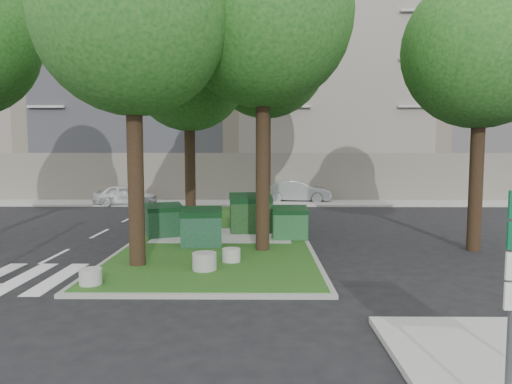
{
  "coord_description": "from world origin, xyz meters",
  "views": [
    {
      "loc": [
        1.92,
        -9.97,
        3.25
      ],
      "look_at": [
        1.79,
        4.29,
        2.0
      ],
      "focal_mm": 32.0,
      "sensor_mm": 36.0,
      "label": 1
    }
  ],
  "objects_px": {
    "tree_median_far": "(268,44)",
    "dumpster_c": "(251,213)",
    "tree_median_mid": "(191,61)",
    "tree_street_right": "(484,35)",
    "bollard_mid": "(204,261)",
    "litter_bin": "(263,221)",
    "dumpster_d": "(290,223)",
    "car_white": "(126,195)",
    "car_silver": "(297,191)",
    "dumpster_b": "(201,227)",
    "dumpster_a": "(164,221)",
    "bollard_left": "(91,277)",
    "bollard_right": "(231,255)"
  },
  "relations": [
    {
      "from": "tree_median_far",
      "to": "dumpster_c",
      "type": "bearing_deg",
      "value": -99.83
    },
    {
      "from": "tree_median_mid",
      "to": "tree_street_right",
      "type": "xyz_separation_m",
      "value": [
        10.0,
        -4.0,
        0.0
      ]
    },
    {
      "from": "bollard_mid",
      "to": "litter_bin",
      "type": "bearing_deg",
      "value": 75.45
    },
    {
      "from": "dumpster_d",
      "to": "car_white",
      "type": "height_order",
      "value": "dumpster_d"
    },
    {
      "from": "car_silver",
      "to": "tree_median_mid",
      "type": "bearing_deg",
      "value": 158.32
    },
    {
      "from": "bollard_mid",
      "to": "dumpster_b",
      "type": "bearing_deg",
      "value": 98.84
    },
    {
      "from": "dumpster_c",
      "to": "car_white",
      "type": "xyz_separation_m",
      "value": [
        -7.8,
        9.8,
        -0.21
      ]
    },
    {
      "from": "tree_median_far",
      "to": "dumpster_a",
      "type": "bearing_deg",
      "value": -126.89
    },
    {
      "from": "litter_bin",
      "to": "bollard_left",
      "type": "bearing_deg",
      "value": -118.65
    },
    {
      "from": "dumpster_b",
      "to": "car_white",
      "type": "bearing_deg",
      "value": 110.23
    },
    {
      "from": "bollard_right",
      "to": "car_silver",
      "type": "height_order",
      "value": "car_silver"
    },
    {
      "from": "car_white",
      "to": "car_silver",
      "type": "xyz_separation_m",
      "value": [
        10.57,
        1.93,
        0.08
      ]
    },
    {
      "from": "bollard_mid",
      "to": "car_silver",
      "type": "bearing_deg",
      "value": 77.52
    },
    {
      "from": "litter_bin",
      "to": "tree_median_mid",
      "type": "bearing_deg",
      "value": 163.36
    },
    {
      "from": "bollard_right",
      "to": "car_white",
      "type": "height_order",
      "value": "car_white"
    },
    {
      "from": "tree_median_far",
      "to": "tree_street_right",
      "type": "distance_m",
      "value": 9.85
    },
    {
      "from": "bollard_left",
      "to": "bollard_mid",
      "type": "relative_size",
      "value": 0.82
    },
    {
      "from": "tree_median_far",
      "to": "dumpster_a",
      "type": "xyz_separation_m",
      "value": [
        -3.94,
        -5.26,
        -7.61
      ]
    },
    {
      "from": "bollard_right",
      "to": "car_silver",
      "type": "distance_m",
      "value": 16.93
    },
    {
      "from": "tree_median_mid",
      "to": "tree_median_far",
      "type": "distance_m",
      "value": 4.59
    },
    {
      "from": "dumpster_b",
      "to": "dumpster_a",
      "type": "bearing_deg",
      "value": 127.4
    },
    {
      "from": "tree_street_right",
      "to": "bollard_right",
      "type": "height_order",
      "value": "tree_street_right"
    },
    {
      "from": "bollard_left",
      "to": "car_silver",
      "type": "relative_size",
      "value": 0.12
    },
    {
      "from": "dumpster_c",
      "to": "car_silver",
      "type": "xyz_separation_m",
      "value": [
        2.78,
        11.74,
        -0.13
      ]
    },
    {
      "from": "dumpster_a",
      "to": "bollard_mid",
      "type": "xyz_separation_m",
      "value": [
        2.09,
        -4.85,
        -0.36
      ]
    },
    {
      "from": "tree_street_right",
      "to": "bollard_right",
      "type": "xyz_separation_m",
      "value": [
        -8.0,
        -2.17,
        -6.68
      ]
    },
    {
      "from": "bollard_mid",
      "to": "car_white",
      "type": "distance_m",
      "value": 16.99
    },
    {
      "from": "tree_median_mid",
      "to": "bollard_mid",
      "type": "height_order",
      "value": "tree_median_mid"
    },
    {
      "from": "tree_median_mid",
      "to": "litter_bin",
      "type": "distance_m",
      "value": 7.2
    },
    {
      "from": "litter_bin",
      "to": "car_silver",
      "type": "distance_m",
      "value": 11.55
    },
    {
      "from": "car_silver",
      "to": "litter_bin",
      "type": "bearing_deg",
      "value": 173.61
    },
    {
      "from": "dumpster_a",
      "to": "dumpster_b",
      "type": "distance_m",
      "value": 2.32
    },
    {
      "from": "bollard_mid",
      "to": "litter_bin",
      "type": "xyz_separation_m",
      "value": [
        1.61,
        6.22,
        0.12
      ]
    },
    {
      "from": "tree_street_right",
      "to": "dumpster_c",
      "type": "xyz_separation_m",
      "value": [
        -7.54,
        2.7,
        -6.13
      ]
    },
    {
      "from": "tree_median_far",
      "to": "bollard_right",
      "type": "bearing_deg",
      "value": -97.43
    },
    {
      "from": "dumpster_d",
      "to": "dumpster_b",
      "type": "bearing_deg",
      "value": -158.44
    },
    {
      "from": "tree_median_mid",
      "to": "dumpster_b",
      "type": "distance_m",
      "value": 7.43
    },
    {
      "from": "tree_median_mid",
      "to": "bollard_left",
      "type": "height_order",
      "value": "tree_median_mid"
    },
    {
      "from": "tree_street_right",
      "to": "bollard_left",
      "type": "distance_m",
      "value": 13.78
    },
    {
      "from": "dumpster_a",
      "to": "bollard_right",
      "type": "height_order",
      "value": "dumpster_a"
    },
    {
      "from": "tree_street_right",
      "to": "car_silver",
      "type": "bearing_deg",
      "value": 108.27
    },
    {
      "from": "tree_median_mid",
      "to": "dumpster_d",
      "type": "relative_size",
      "value": 7.7
    },
    {
      "from": "dumpster_b",
      "to": "bollard_mid",
      "type": "xyz_separation_m",
      "value": [
        0.49,
        -3.17,
        -0.39
      ]
    },
    {
      "from": "dumpster_c",
      "to": "tree_street_right",
      "type": "bearing_deg",
      "value": -25.75
    },
    {
      "from": "dumpster_a",
      "to": "dumpster_d",
      "type": "distance_m",
      "value": 4.67
    },
    {
      "from": "dumpster_d",
      "to": "litter_bin",
      "type": "bearing_deg",
      "value": 117.05
    },
    {
      "from": "dumpster_a",
      "to": "tree_median_mid",
      "type": "bearing_deg",
      "value": 49.26
    },
    {
      "from": "dumpster_d",
      "to": "litter_bin",
      "type": "relative_size",
      "value": 1.84
    },
    {
      "from": "dumpster_b",
      "to": "bollard_right",
      "type": "bearing_deg",
      "value": -69.07
    },
    {
      "from": "tree_street_right",
      "to": "dumpster_a",
      "type": "distance_m",
      "value": 12.56
    }
  ]
}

